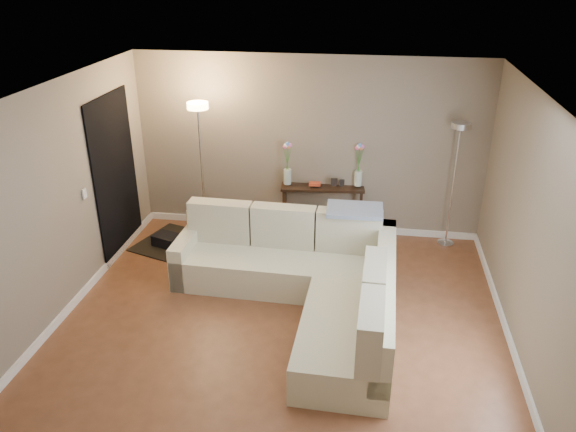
# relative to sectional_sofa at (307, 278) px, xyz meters

# --- Properties ---
(floor) EXTENTS (5.00, 5.50, 0.01)m
(floor) POSITION_rel_sectional_sofa_xyz_m (-0.24, -0.73, -0.36)
(floor) COLOR brown
(floor) RESTS_ON ground
(ceiling) EXTENTS (5.00, 5.50, 0.01)m
(ceiling) POSITION_rel_sectional_sofa_xyz_m (-0.24, -0.73, 2.25)
(ceiling) COLOR white
(ceiling) RESTS_ON ground
(wall_back) EXTENTS (5.00, 0.02, 2.60)m
(wall_back) POSITION_rel_sectional_sofa_xyz_m (-0.24, 2.03, 0.95)
(wall_back) COLOR gray
(wall_back) RESTS_ON ground
(wall_left) EXTENTS (0.02, 5.50, 2.60)m
(wall_left) POSITION_rel_sectional_sofa_xyz_m (-2.75, -0.73, 0.95)
(wall_left) COLOR gray
(wall_left) RESTS_ON ground
(wall_right) EXTENTS (0.02, 5.50, 2.60)m
(wall_right) POSITION_rel_sectional_sofa_xyz_m (2.27, -0.73, 0.95)
(wall_right) COLOR gray
(wall_right) RESTS_ON ground
(baseboard_back) EXTENTS (5.00, 0.03, 0.10)m
(baseboard_back) POSITION_rel_sectional_sofa_xyz_m (-0.24, 2.01, -0.30)
(baseboard_back) COLOR white
(baseboard_back) RESTS_ON ground
(baseboard_left) EXTENTS (0.03, 5.50, 0.10)m
(baseboard_left) POSITION_rel_sectional_sofa_xyz_m (-2.73, -0.73, -0.30)
(baseboard_left) COLOR white
(baseboard_left) RESTS_ON ground
(baseboard_right) EXTENTS (0.03, 5.50, 0.10)m
(baseboard_right) POSITION_rel_sectional_sofa_xyz_m (2.24, -0.73, -0.30)
(baseboard_right) COLOR white
(baseboard_right) RESTS_ON ground
(doorway) EXTENTS (0.02, 1.20, 2.20)m
(doorway) POSITION_rel_sectional_sofa_xyz_m (-2.72, 0.97, 0.75)
(doorway) COLOR black
(doorway) RESTS_ON ground
(switch_plate) EXTENTS (0.02, 0.08, 0.12)m
(switch_plate) POSITION_rel_sectional_sofa_xyz_m (-2.72, 0.12, 0.85)
(switch_plate) COLOR white
(switch_plate) RESTS_ON ground
(sectional_sofa) EXTENTS (2.72, 2.66, 0.95)m
(sectional_sofa) POSITION_rel_sectional_sofa_xyz_m (0.00, 0.00, 0.00)
(sectional_sofa) COLOR beige
(sectional_sofa) RESTS_ON floor
(throw_blanket) EXTENTS (0.69, 0.41, 0.09)m
(throw_blanket) POSITION_rel_sectional_sofa_xyz_m (0.50, 0.66, 0.61)
(throw_blanket) COLOR gray
(throw_blanket) RESTS_ON sectional_sofa
(console_table) EXTENTS (1.23, 0.43, 0.74)m
(console_table) POSITION_rel_sectional_sofa_xyz_m (-0.09, 1.92, 0.07)
(console_table) COLOR black
(console_table) RESTS_ON floor
(leaning_mirror) EXTENTS (0.85, 0.12, 0.67)m
(leaning_mirror) POSITION_rel_sectional_sofa_xyz_m (-0.03, 2.09, 0.76)
(leaning_mirror) COLOR black
(leaning_mirror) RESTS_ON console_table
(table_decor) EXTENTS (0.52, 0.13, 0.12)m
(table_decor) POSITION_rel_sectional_sofa_xyz_m (-0.02, 1.90, 0.45)
(table_decor) COLOR #D24625
(table_decor) RESTS_ON console_table
(flower_vase_left) EXTENTS (0.14, 0.12, 0.64)m
(flower_vase_left) POSITION_rel_sectional_sofa_xyz_m (-0.53, 1.89, 0.68)
(flower_vase_left) COLOR silver
(flower_vase_left) RESTS_ON console_table
(flower_vase_right) EXTENTS (0.14, 0.12, 0.64)m
(flower_vase_right) POSITION_rel_sectional_sofa_xyz_m (0.49, 1.98, 0.68)
(flower_vase_right) COLOR silver
(flower_vase_right) RESTS_ON console_table
(floor_lamp_lit) EXTENTS (0.36, 0.36, 2.02)m
(floor_lamp_lit) POSITION_rel_sectional_sofa_xyz_m (-1.68, 1.50, 1.07)
(floor_lamp_lit) COLOR silver
(floor_lamp_lit) RESTS_ON floor
(floor_lamp_unlit) EXTENTS (0.30, 0.30, 1.80)m
(floor_lamp_unlit) POSITION_rel_sectional_sofa_xyz_m (1.80, 1.81, 0.92)
(floor_lamp_unlit) COLOR silver
(floor_lamp_unlit) RESTS_ON floor
(charcoal_rug) EXTENTS (1.56, 1.35, 0.02)m
(charcoal_rug) POSITION_rel_sectional_sofa_xyz_m (-1.90, 1.17, -0.34)
(charcoal_rug) COLOR black
(charcoal_rug) RESTS_ON floor
(black_bag) EXTENTS (0.44, 0.37, 0.24)m
(black_bag) POSITION_rel_sectional_sofa_xyz_m (-2.16, 1.15, -0.30)
(black_bag) COLOR black
(black_bag) RESTS_ON charcoal_rug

